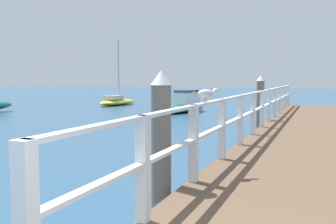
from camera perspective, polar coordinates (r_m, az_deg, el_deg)
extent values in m
cube|color=brown|center=(11.92, 19.59, -3.69)|extent=(2.64, 21.53, 0.55)
cube|color=white|center=(3.96, -3.76, -8.42)|extent=(0.12, 0.12, 1.10)
cube|color=white|center=(5.48, 3.79, -4.66)|extent=(0.12, 0.12, 1.10)
cube|color=white|center=(7.06, 7.98, -2.51)|extent=(0.12, 0.12, 1.10)
cube|color=white|center=(8.67, 10.62, -1.15)|extent=(0.12, 0.12, 1.10)
cube|color=white|center=(10.30, 12.43, -0.22)|extent=(0.12, 0.12, 1.10)
cube|color=white|center=(11.93, 13.74, 0.46)|extent=(0.12, 0.12, 1.10)
cube|color=white|center=(13.57, 14.74, 0.98)|extent=(0.12, 0.12, 1.10)
cube|color=white|center=(15.22, 15.52, 1.38)|extent=(0.12, 0.12, 1.10)
cube|color=white|center=(16.87, 16.15, 1.71)|extent=(0.12, 0.12, 1.10)
cube|color=white|center=(18.52, 16.66, 1.97)|extent=(0.12, 0.12, 1.10)
cube|color=white|center=(20.17, 17.10, 2.20)|extent=(0.12, 0.12, 1.10)
cube|color=white|center=(21.83, 17.46, 2.39)|extent=(0.12, 0.12, 1.10)
cube|color=white|center=(11.90, 13.79, 3.01)|extent=(0.10, 19.93, 0.04)
cube|color=white|center=(11.93, 13.75, 0.73)|extent=(0.10, 19.93, 0.04)
cylinder|color=#6B6056|center=(5.38, -1.02, -6.31)|extent=(0.28, 0.28, 1.93)
cone|color=white|center=(5.27, -1.04, 5.09)|extent=(0.29, 0.29, 0.20)
cylinder|color=#6B6056|center=(14.17, 13.47, 0.62)|extent=(0.28, 0.28, 1.93)
cone|color=white|center=(14.13, 13.56, 4.92)|extent=(0.29, 0.29, 0.20)
ellipsoid|color=white|center=(5.97, 5.59, 2.66)|extent=(0.29, 0.29, 0.15)
sphere|color=white|center=(6.06, 7.04, 3.10)|extent=(0.09, 0.09, 0.09)
cone|color=gold|center=(6.09, 7.57, 3.11)|extent=(0.05, 0.05, 0.02)
cone|color=#939399|center=(5.89, 4.15, 2.73)|extent=(0.11, 0.11, 0.07)
ellipsoid|color=#939399|center=(5.97, 5.59, 2.91)|extent=(0.28, 0.28, 0.04)
cylinder|color=tan|center=(5.99, 5.38, 1.71)|extent=(0.01, 0.01, 0.05)
cylinder|color=tan|center=(5.95, 5.62, 1.68)|extent=(0.01, 0.01, 0.05)
ellipsoid|color=gold|center=(29.32, -7.51, 1.48)|extent=(1.65, 4.38, 0.44)
cylinder|color=#B2B2B7|center=(29.46, -7.35, 6.22)|extent=(0.10, 0.10, 4.42)
cylinder|color=#B2B2B7|center=(28.82, -8.07, 2.54)|extent=(0.12, 1.52, 0.08)
cube|color=beige|center=(28.85, -8.05, 2.15)|extent=(0.90, 1.59, 0.30)
ellipsoid|color=#197266|center=(22.89, 2.19, 0.52)|extent=(2.29, 4.67, 0.44)
cube|color=white|center=(23.23, 2.77, 2.01)|extent=(1.25, 1.94, 0.71)
cube|color=#334756|center=(23.21, 2.78, 3.08)|extent=(1.16, 1.75, 0.16)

